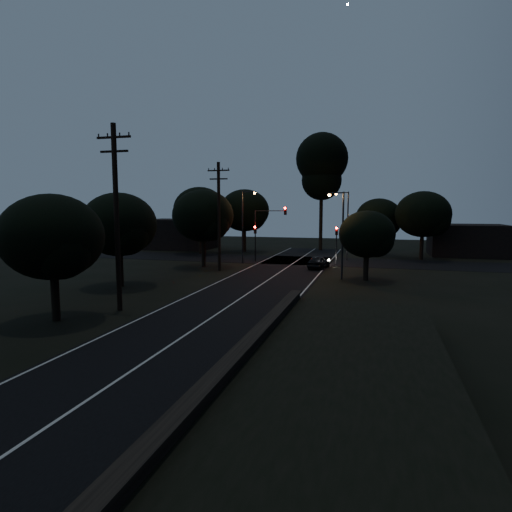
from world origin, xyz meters
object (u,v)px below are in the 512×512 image
Objects in this scene: tall_pine at (322,166)px; streetlight_b at (346,221)px; signal_mast at (270,224)px; streetlight_c at (341,229)px; utility_pole_mid at (116,215)px; signal_right at (336,238)px; utility_pole_far at (219,215)px; car at (319,262)px; streetlight_a at (244,222)px; signal_left at (255,237)px.

tall_pine reaches higher than streetlight_b.
streetlight_c is at bearing -48.81° from signal_mast.
signal_right is (10.60, 24.99, -2.90)m from utility_pole_mid.
tall_pine reaches higher than utility_pole_far.
utility_pole_far is 1.31× the size of streetlight_b.
utility_pole_mid is at bearing -97.04° from signal_mast.
car is (-2.11, -7.85, -3.97)m from streetlight_b.
tall_pine reaches higher than signal_mast.
streetlight_a is 9.57m from car.
utility_pole_mid is 25.19m from signal_left.
utility_pole_mid is at bearing -111.30° from streetlight_b.
utility_pole_mid reaches higher than utility_pole_far.
utility_pole_mid is 1.38× the size of streetlight_a.
signal_mast is at bearing 39.77° from streetlight_a.
tall_pine is 4.08× the size of signal_left.
signal_right is at bearing 37.00° from utility_pole_far.
utility_pole_mid is 41.10m from tall_pine.
utility_pole_far is at bearing -111.11° from signal_mast.
signal_mast is (3.09, 7.99, -1.15)m from utility_pole_far.
streetlight_c is (8.74, -9.99, 0.01)m from signal_mast.
utility_pole_far is 1.31× the size of streetlight_a.
signal_right is at bearing -76.51° from tall_pine.
signal_left is (-5.60, -15.01, -9.24)m from tall_pine.
streetlight_c reaches higher than car.
utility_pole_mid is 1.38× the size of streetlight_b.
tall_pine reaches higher than utility_pole_mid.
streetlight_c is (10.43, -9.99, 1.51)m from signal_left.
utility_pole_mid is 1.47× the size of streetlight_c.
signal_mast is at bearing 0.13° from signal_left.
streetlight_b is at bearing 68.70° from utility_pole_mid.
car is (9.20, 4.15, -4.82)m from utility_pole_far.
streetlight_a is at bearing -109.59° from signal_left.
tall_pine is at bearing 111.38° from streetlight_b.
utility_pole_mid reaches higher than signal_left.
utility_pole_mid reaches higher than signal_right.
signal_left is 0.66× the size of signal_mast.
streetlight_b reaches higher than signal_left.
signal_mast is (-7.51, 0.00, 1.50)m from signal_right.
utility_pole_far is at bearing 90.00° from utility_pole_mid.
signal_right is 0.66× the size of signal_mast.
signal_right is 10.26m from streetlight_a.
utility_pole_far reaches higher than streetlight_b.
tall_pine is 4.08× the size of signal_right.
streetlight_c is at bearing -82.98° from signal_right.
signal_right is 4.63m from car.
utility_pole_mid is 2.68× the size of signal_right.
car is (-1.40, -3.84, -2.17)m from signal_right.
streetlight_c is at bearing -87.86° from streetlight_b.
signal_left is (1.40, 24.99, -2.90)m from utility_pole_mid.
tall_pine reaches higher than streetlight_c.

